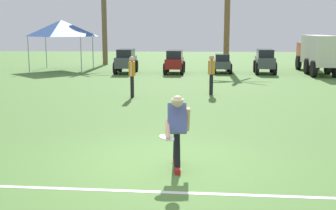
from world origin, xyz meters
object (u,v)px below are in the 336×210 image
at_px(parked_car_slot_b, 175,61).
at_px(parked_car_slot_d, 265,61).
at_px(palm_tree_left_of_centre, 228,5).
at_px(frisbee_in_flight, 167,138).
at_px(parked_car_slot_c, 222,63).
at_px(frisbee_thrower, 177,128).
at_px(box_truck, 316,52).
at_px(teammate_midfield, 211,71).
at_px(palm_tree_far_left, 104,15).
at_px(parked_car_slot_a, 126,60).
at_px(teammate_near_sideline, 132,73).
at_px(event_tent, 61,28).

bearing_deg(parked_car_slot_b, parked_car_slot_d, 1.23).
bearing_deg(palm_tree_left_of_centre, parked_car_slot_d, -65.62).
height_order(frisbee_in_flight, parked_car_slot_c, parked_car_slot_c).
distance_m(frisbee_thrower, parked_car_slot_c, 17.63).
bearing_deg(frisbee_thrower, box_truck, 66.35).
bearing_deg(teammate_midfield, palm_tree_left_of_centre, 82.14).
distance_m(parked_car_slot_b, palm_tree_far_left, 8.26).
height_order(parked_car_slot_a, box_truck, box_truck).
height_order(teammate_midfield, parked_car_slot_d, teammate_midfield).
relative_size(parked_car_slot_b, box_truck, 0.41).
bearing_deg(frisbee_thrower, frisbee_in_flight, -109.06).
bearing_deg(parked_car_slot_a, palm_tree_left_of_centre, 34.20).
distance_m(frisbee_in_flight, palm_tree_left_of_centre, 22.23).
height_order(frisbee_in_flight, parked_car_slot_a, parked_car_slot_a).
bearing_deg(palm_tree_far_left, parked_car_slot_b, -47.94).
xyz_separation_m(teammate_near_sideline, box_truck, (9.58, 9.30, 0.29)).
bearing_deg(frisbee_in_flight, parked_car_slot_a, 100.52).
relative_size(parked_car_slot_c, box_truck, 0.37).
distance_m(parked_car_slot_b, parked_car_slot_d, 5.24).
bearing_deg(parked_car_slot_d, palm_tree_left_of_centre, 114.38).
bearing_deg(frisbee_in_flight, palm_tree_left_of_centre, 82.19).
distance_m(teammate_near_sideline, parked_car_slot_d, 11.13).
height_order(parked_car_slot_b, palm_tree_left_of_centre, palm_tree_left_of_centre).
relative_size(frisbee_in_flight, teammate_near_sideline, 0.22).
height_order(palm_tree_left_of_centre, event_tent, palm_tree_left_of_centre).
xyz_separation_m(parked_car_slot_c, box_truck, (5.45, 0.04, 0.67)).
distance_m(frisbee_in_flight, palm_tree_far_left, 24.15).
bearing_deg(frisbee_thrower, parked_car_slot_c, 82.74).
height_order(parked_car_slot_c, palm_tree_left_of_centre, palm_tree_left_of_centre).
relative_size(box_truck, palm_tree_far_left, 1.00).
bearing_deg(parked_car_slot_b, event_tent, 167.13).
bearing_deg(frisbee_thrower, palm_tree_left_of_centre, 82.46).
relative_size(parked_car_slot_c, parked_car_slot_d, 0.92).
bearing_deg(teammate_midfield, palm_tree_far_left, 116.53).
bearing_deg(parked_car_slot_d, box_truck, 6.32).
bearing_deg(parked_car_slot_a, frisbee_in_flight, -79.48).
bearing_deg(teammate_midfield, parked_car_slot_a, 119.61).
relative_size(parked_car_slot_a, palm_tree_left_of_centre, 0.33).
bearing_deg(palm_tree_far_left, box_truck, -21.59).
distance_m(parked_car_slot_c, parked_car_slot_d, 2.47).
distance_m(frisbee_in_flight, box_truck, 19.64).
distance_m(teammate_near_sideline, parked_car_slot_c, 10.15).
bearing_deg(event_tent, palm_tree_far_left, 65.33).
height_order(frisbee_in_flight, palm_tree_left_of_centre, palm_tree_left_of_centre).
distance_m(frisbee_in_flight, parked_car_slot_c, 18.12).
bearing_deg(box_truck, event_tent, 175.61).
bearing_deg(teammate_midfield, frisbee_thrower, -97.12).
height_order(parked_car_slot_a, palm_tree_far_left, palm_tree_far_left).
bearing_deg(frisbee_thrower, palm_tree_far_left, 104.16).
relative_size(frisbee_in_flight, parked_car_slot_a, 0.15).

